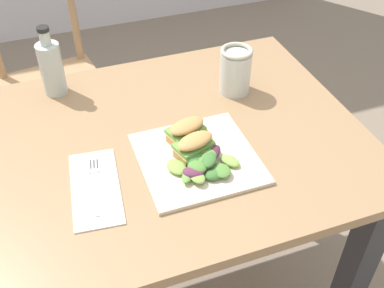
# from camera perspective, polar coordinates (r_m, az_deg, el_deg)

# --- Properties ---
(ground_plane) EXTENTS (8.29, 8.29, 0.00)m
(ground_plane) POSITION_cam_1_polar(r_m,az_deg,el_deg) (1.84, -6.06, -16.08)
(ground_plane) COLOR #7A6B5B
(dining_table) EXTENTS (1.11, 0.81, 0.74)m
(dining_table) POSITION_cam_1_polar(r_m,az_deg,el_deg) (1.32, -4.30, -4.28)
(dining_table) COLOR #997551
(dining_table) RESTS_ON ground
(chair_wooden_far) EXTENTS (0.45, 0.45, 0.87)m
(chair_wooden_far) POSITION_cam_1_polar(r_m,az_deg,el_deg) (2.06, -16.70, 7.16)
(chair_wooden_far) COLOR tan
(chair_wooden_far) RESTS_ON ground
(plate_lunch) EXTENTS (0.29, 0.29, 0.01)m
(plate_lunch) POSITION_cam_1_polar(r_m,az_deg,el_deg) (1.17, 0.67, -1.77)
(plate_lunch) COLOR beige
(plate_lunch) RESTS_ON dining_table
(sandwich_half_front) EXTENTS (0.11, 0.09, 0.06)m
(sandwich_half_front) POSITION_cam_1_polar(r_m,az_deg,el_deg) (1.15, 0.32, -0.16)
(sandwich_half_front) COLOR tan
(sandwich_half_front) RESTS_ON plate_lunch
(sandwich_half_back) EXTENTS (0.11, 0.09, 0.06)m
(sandwich_half_back) POSITION_cam_1_polar(r_m,az_deg,el_deg) (1.20, -0.65, 1.67)
(sandwich_half_back) COLOR tan
(sandwich_half_back) RESTS_ON plate_lunch
(salad_mixed_greens) EXTENTS (0.18, 0.14, 0.03)m
(salad_mixed_greens) POSITION_cam_1_polar(r_m,az_deg,el_deg) (1.12, 1.34, -2.37)
(salad_mixed_greens) COLOR #3D7033
(salad_mixed_greens) RESTS_ON plate_lunch
(napkin_folded) EXTENTS (0.14, 0.26, 0.00)m
(napkin_folded) POSITION_cam_1_polar(r_m,az_deg,el_deg) (1.12, -11.68, -5.22)
(napkin_folded) COLOR white
(napkin_folded) RESTS_ON dining_table
(fork_on_napkin) EXTENTS (0.05, 0.19, 0.00)m
(fork_on_napkin) POSITION_cam_1_polar(r_m,az_deg,el_deg) (1.13, -11.74, -4.47)
(fork_on_napkin) COLOR silver
(fork_on_napkin) RESTS_ON napkin_folded
(bottle_cold_brew) EXTENTS (0.07, 0.07, 0.21)m
(bottle_cold_brew) POSITION_cam_1_polar(r_m,az_deg,el_deg) (1.42, -16.66, 8.59)
(bottle_cold_brew) COLOR black
(bottle_cold_brew) RESTS_ON dining_table
(mason_jar_iced_tea) EXTENTS (0.09, 0.09, 0.14)m
(mason_jar_iced_tea) POSITION_cam_1_polar(r_m,az_deg,el_deg) (1.38, 5.28, 8.67)
(mason_jar_iced_tea) COLOR gold
(mason_jar_iced_tea) RESTS_ON dining_table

